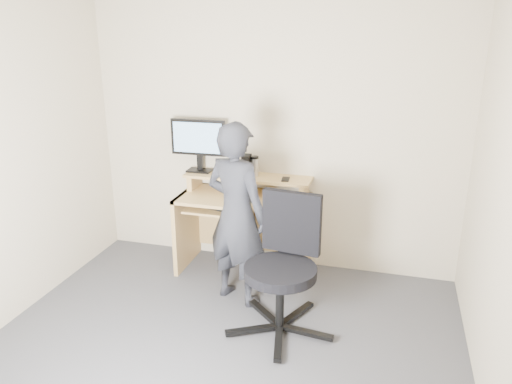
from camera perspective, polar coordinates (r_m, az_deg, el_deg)
The scene contains 13 objects.
ground at distance 3.69m, azimuth -5.19°, elevation -19.36°, with size 3.50×3.50×0.00m, color #4A4A4F.
back_wall at distance 4.69m, azimuth 1.91°, elevation 6.17°, with size 3.50×0.02×2.50m, color beige.
desk at distance 4.74m, azimuth -1.17°, elevation -2.57°, with size 1.20×0.60×0.91m.
monitor at distance 4.78m, azimuth -6.60°, elevation 5.85°, with size 0.53×0.15×0.51m.
external_drive at distance 4.65m, azimuth -1.09°, elevation 3.04°, with size 0.07×0.13×0.20m, color black.
travel_mug at distance 4.66m, azimuth -0.17°, elevation 2.86°, with size 0.07×0.07×0.17m, color #ADADB1.
smartphone at distance 4.57m, azimuth 3.40°, elevation 1.47°, with size 0.07×0.13×0.01m, color black.
charger at distance 4.68m, azimuth -4.64°, elevation 2.02°, with size 0.04×0.04×0.04m, color black.
headphones at distance 4.78m, azimuth -2.35°, elevation 2.31°, with size 0.16×0.16×0.02m, color silver.
keyboard at distance 4.58m, azimuth -3.27°, elevation -1.77°, with size 0.46×0.18×0.03m, color black.
mouse at distance 4.43m, azimuth 1.52°, elevation -1.06°, with size 0.10×0.06×0.04m, color black.
office_chair at distance 3.81m, azimuth 3.24°, elevation -7.83°, with size 0.81×0.82×1.04m.
person at distance 4.11m, azimuth -2.24°, elevation -2.59°, with size 0.57×0.37×1.55m, color black.
Camera 1 is at (1.08, -2.70, 2.27)m, focal length 35.00 mm.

